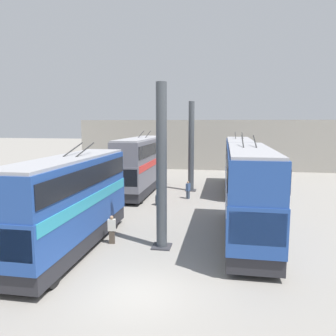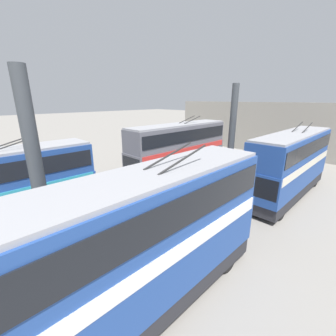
% 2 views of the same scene
% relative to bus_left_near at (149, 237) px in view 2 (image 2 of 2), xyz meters
% --- Properties ---
extents(depot_back_wall, '(0.50, 36.00, 7.05)m').
position_rel_bus_left_near_xyz_m(depot_back_wall, '(28.01, 4.60, 0.53)').
color(depot_back_wall, gray).
rests_on(depot_back_wall, ground_plane).
extents(support_column_near, '(1.01, 1.01, 8.68)m').
position_rel_bus_left_near_xyz_m(support_column_near, '(-1.92, 4.60, 1.23)').
color(support_column_near, '#42474C').
rests_on(support_column_near, ground_plane).
extents(support_column_far, '(1.01, 1.01, 8.68)m').
position_rel_bus_left_near_xyz_m(support_column_far, '(13.17, 4.60, 1.23)').
color(support_column_far, '#42474C').
rests_on(support_column_far, ground_plane).
extents(bus_left_near, '(10.47, 2.54, 5.88)m').
position_rel_bus_left_near_xyz_m(bus_left_near, '(0.00, 0.00, 0.00)').
color(bus_left_near, black).
rests_on(bus_left_near, ground_plane).
extents(bus_left_far, '(11.19, 2.54, 5.68)m').
position_rel_bus_left_near_xyz_m(bus_left_far, '(14.28, -0.00, -0.10)').
color(bus_left_far, black).
rests_on(bus_left_far, ground_plane).
extents(bus_right_far, '(11.46, 2.54, 5.85)m').
position_rel_bus_left_near_xyz_m(bus_right_far, '(11.58, 9.20, -0.01)').
color(bus_right_far, black).
rests_on(bus_right_far, ground_plane).
extents(person_aisle_midway, '(0.48, 0.39, 1.56)m').
position_rel_bus_left_near_xyz_m(person_aisle_midway, '(9.65, 4.48, -2.17)').
color(person_aisle_midway, '#384251').
rests_on(person_aisle_midway, ground_plane).
extents(person_by_right_row, '(0.32, 0.46, 1.59)m').
position_rel_bus_left_near_xyz_m(person_by_right_row, '(-1.85, 7.42, -2.16)').
color(person_by_right_row, '#473D33').
rests_on(person_by_right_row, ground_plane).
extents(oil_drum, '(0.62, 0.62, 0.81)m').
position_rel_bus_left_near_xyz_m(oil_drum, '(6.96, 6.56, -2.58)').
color(oil_drum, '#424C56').
rests_on(oil_drum, ground_plane).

